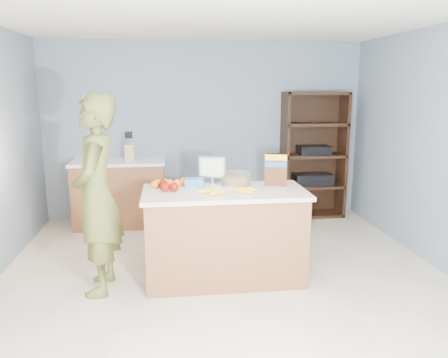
{
  "coord_description": "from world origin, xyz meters",
  "views": [
    {
      "loc": [
        -0.52,
        -3.72,
        1.87
      ],
      "look_at": [
        0.0,
        0.35,
        1.0
      ],
      "focal_mm": 35.0,
      "sensor_mm": 36.0,
      "label": 1
    }
  ],
  "objects": [
    {
      "name": "oranges",
      "position": [
        -0.53,
        0.51,
        0.94
      ],
      "size": [
        0.36,
        0.19,
        0.08
      ],
      "color": "orange",
      "rests_on": "counter_peninsula"
    },
    {
      "name": "envelopes",
      "position": [
        0.01,
        0.39,
        0.9
      ],
      "size": [
        0.45,
        0.19,
        0.0
      ],
      "color": "white",
      "rests_on": "counter_peninsula"
    },
    {
      "name": "back_cabinet",
      "position": [
        -1.2,
        2.2,
        0.45
      ],
      "size": [
        1.24,
        0.62,
        0.9
      ],
      "color": "brown",
      "rests_on": "ground"
    },
    {
      "name": "floor",
      "position": [
        0.0,
        0.0,
        0.0
      ],
      "size": [
        4.5,
        5.0,
        0.02
      ],
      "primitive_type": "cube",
      "color": "beige",
      "rests_on": "ground"
    },
    {
      "name": "walls",
      "position": [
        0.0,
        0.0,
        1.65
      ],
      "size": [
        4.52,
        5.02,
        2.51
      ],
      "color": "gray",
      "rests_on": "ground"
    },
    {
      "name": "apples",
      "position": [
        -0.55,
        0.36,
        0.94
      ],
      "size": [
        0.19,
        0.25,
        0.09
      ],
      "color": "maroon",
      "rests_on": "counter_peninsula"
    },
    {
      "name": "tv",
      "position": [
        -0.09,
        0.61,
        1.06
      ],
      "size": [
        0.28,
        0.12,
        0.28
      ],
      "color": "silver",
      "rests_on": "counter_peninsula"
    },
    {
      "name": "bananas",
      "position": [
        0.02,
        0.17,
        0.92
      ],
      "size": [
        0.59,
        0.22,
        0.05
      ],
      "color": "yellow",
      "rests_on": "counter_peninsula"
    },
    {
      "name": "knife_block",
      "position": [
        -1.04,
        2.16,
        1.02
      ],
      "size": [
        0.12,
        0.1,
        0.31
      ],
      "color": "tan",
      "rests_on": "back_cabinet"
    },
    {
      "name": "blue_carton",
      "position": [
        -0.28,
        0.5,
        0.94
      ],
      "size": [
        0.2,
        0.14,
        0.08
      ],
      "primitive_type": "cube",
      "rotation": [
        0.0,
        0.0,
        -0.15
      ],
      "color": "blue",
      "rests_on": "counter_peninsula"
    },
    {
      "name": "salad_bowl",
      "position": [
        0.14,
        0.53,
        0.96
      ],
      "size": [
        0.3,
        0.3,
        0.13
      ],
      "color": "#267219",
      "rests_on": "counter_peninsula"
    },
    {
      "name": "counter_peninsula",
      "position": [
        0.0,
        0.3,
        0.42
      ],
      "size": [
        1.56,
        0.76,
        0.9
      ],
      "color": "brown",
      "rests_on": "ground"
    },
    {
      "name": "cereal_box",
      "position": [
        0.53,
        0.43,
        1.09
      ],
      "size": [
        0.23,
        0.14,
        0.32
      ],
      "color": "#592B14",
      "rests_on": "counter_peninsula"
    },
    {
      "name": "person",
      "position": [
        -1.18,
        0.21,
        0.91
      ],
      "size": [
        0.44,
        0.67,
        1.82
      ],
      "primitive_type": "imported",
      "rotation": [
        0.0,
        0.0,
        -1.58
      ],
      "color": "brown",
      "rests_on": "ground"
    },
    {
      "name": "shelving_unit",
      "position": [
        1.55,
        2.35,
        0.86
      ],
      "size": [
        0.9,
        0.4,
        1.8
      ],
      "color": "black",
      "rests_on": "ground"
    }
  ]
}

